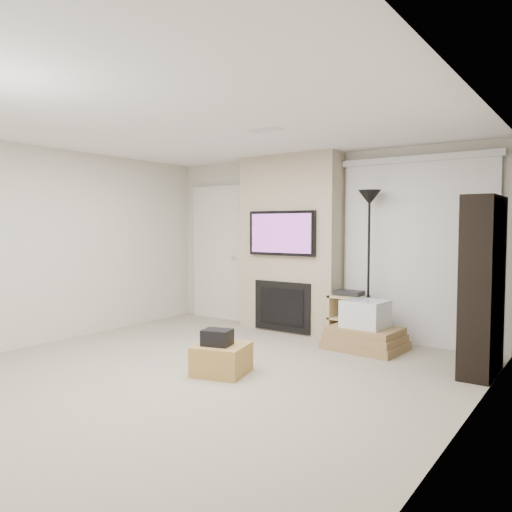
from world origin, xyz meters
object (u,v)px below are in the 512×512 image
Objects in this scene: av_stand at (349,315)px; ottoman at (222,359)px; floor_lamp at (369,223)px; box_stack at (365,331)px; bookshelf at (482,286)px.

ottoman is at bearing -101.87° from av_stand.
floor_lamp is 1.22m from av_stand.
box_stack is (0.36, -0.30, -0.12)m from av_stand.
box_stack is (0.79, 1.79, 0.08)m from ottoman.
floor_lamp is at bearing 72.18° from ottoman.
floor_lamp is at bearing 107.46° from box_stack.
floor_lamp is 2.07× the size of box_stack.
av_stand is 0.70× the size of box_stack.
floor_lamp reaches higher than box_stack.
ottoman is at bearing -113.96° from box_stack.
box_stack is at bearing 66.04° from ottoman.
box_stack is at bearing -40.01° from av_stand.
floor_lamp is at bearing 156.93° from bookshelf.
floor_lamp reaches higher than ottoman.
av_stand is (-0.25, -0.05, -1.19)m from floor_lamp.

